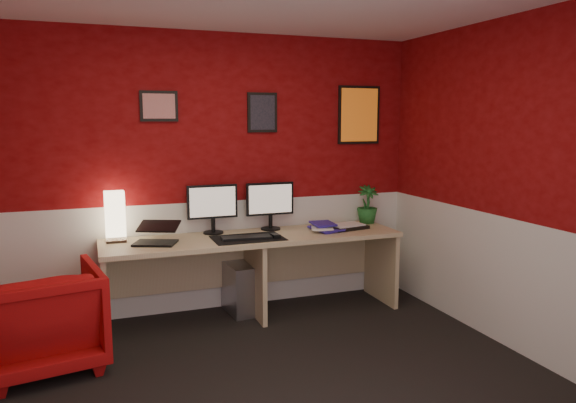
{
  "coord_description": "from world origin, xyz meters",
  "views": [
    {
      "loc": [
        -0.97,
        -3.06,
        1.74
      ],
      "look_at": [
        0.6,
        1.21,
        1.05
      ],
      "focal_mm": 33.87,
      "sensor_mm": 36.0,
      "label": 1
    }
  ],
  "objects_px": {
    "monitor_left": "(213,201)",
    "armchair": "(42,319)",
    "monitor_right": "(270,198)",
    "zen_tray": "(347,227)",
    "shoji_lamp": "(115,218)",
    "potted_plant": "(367,204)",
    "desk": "(255,276)",
    "laptop": "(155,231)",
    "pc_tower": "(238,288)"
  },
  "relations": [
    {
      "from": "desk",
      "to": "pc_tower",
      "type": "distance_m",
      "value": 0.24
    },
    {
      "from": "armchair",
      "to": "shoji_lamp",
      "type": "bearing_deg",
      "value": -139.84
    },
    {
      "from": "desk",
      "to": "monitor_right",
      "type": "xyz_separation_m",
      "value": [
        0.22,
        0.22,
        0.66
      ]
    },
    {
      "from": "desk",
      "to": "monitor_left",
      "type": "bearing_deg",
      "value": 144.46
    },
    {
      "from": "monitor_left",
      "to": "potted_plant",
      "type": "height_order",
      "value": "monitor_left"
    },
    {
      "from": "monitor_left",
      "to": "zen_tray",
      "type": "height_order",
      "value": "monitor_left"
    },
    {
      "from": "zen_tray",
      "to": "pc_tower",
      "type": "height_order",
      "value": "zen_tray"
    },
    {
      "from": "shoji_lamp",
      "to": "pc_tower",
      "type": "distance_m",
      "value": 1.25
    },
    {
      "from": "zen_tray",
      "to": "armchair",
      "type": "bearing_deg",
      "value": -169.49
    },
    {
      "from": "monitor_left",
      "to": "armchair",
      "type": "xyz_separation_m",
      "value": [
        -1.38,
        -0.69,
        -0.66
      ]
    },
    {
      "from": "zen_tray",
      "to": "monitor_left",
      "type": "bearing_deg",
      "value": 170.07
    },
    {
      "from": "monitor_right",
      "to": "potted_plant",
      "type": "distance_m",
      "value": 1.0
    },
    {
      "from": "laptop",
      "to": "monitor_right",
      "type": "height_order",
      "value": "monitor_right"
    },
    {
      "from": "zen_tray",
      "to": "monitor_right",
      "type": "bearing_deg",
      "value": 163.47
    },
    {
      "from": "monitor_left",
      "to": "armchair",
      "type": "bearing_deg",
      "value": -153.23
    },
    {
      "from": "monitor_right",
      "to": "desk",
      "type": "bearing_deg",
      "value": -135.56
    },
    {
      "from": "monitor_left",
      "to": "monitor_right",
      "type": "bearing_deg",
      "value": -1.15
    },
    {
      "from": "armchair",
      "to": "monitor_left",
      "type": "bearing_deg",
      "value": -163.55
    },
    {
      "from": "monitor_left",
      "to": "potted_plant",
      "type": "distance_m",
      "value": 1.53
    },
    {
      "from": "laptop",
      "to": "potted_plant",
      "type": "relative_size",
      "value": 0.9
    },
    {
      "from": "zen_tray",
      "to": "armchair",
      "type": "distance_m",
      "value": 2.66
    },
    {
      "from": "potted_plant",
      "to": "desk",
      "type": "bearing_deg",
      "value": -171.12
    },
    {
      "from": "desk",
      "to": "armchair",
      "type": "distance_m",
      "value": 1.76
    },
    {
      "from": "shoji_lamp",
      "to": "monitor_right",
      "type": "xyz_separation_m",
      "value": [
        1.37,
        0.02,
        0.09
      ]
    },
    {
      "from": "shoji_lamp",
      "to": "laptop",
      "type": "relative_size",
      "value": 1.21
    },
    {
      "from": "shoji_lamp",
      "to": "potted_plant",
      "type": "height_order",
      "value": "shoji_lamp"
    },
    {
      "from": "desk",
      "to": "laptop",
      "type": "distance_m",
      "value": 0.98
    },
    {
      "from": "laptop",
      "to": "potted_plant",
      "type": "distance_m",
      "value": 2.08
    },
    {
      "from": "monitor_right",
      "to": "potted_plant",
      "type": "height_order",
      "value": "monitor_right"
    },
    {
      "from": "monitor_right",
      "to": "armchair",
      "type": "distance_m",
      "value": 2.13
    },
    {
      "from": "desk",
      "to": "monitor_right",
      "type": "bearing_deg",
      "value": 44.44
    },
    {
      "from": "laptop",
      "to": "armchair",
      "type": "height_order",
      "value": "laptop"
    },
    {
      "from": "desk",
      "to": "monitor_left",
      "type": "distance_m",
      "value": 0.76
    },
    {
      "from": "laptop",
      "to": "pc_tower",
      "type": "bearing_deg",
      "value": 36.67
    },
    {
      "from": "monitor_right",
      "to": "zen_tray",
      "type": "relative_size",
      "value": 1.66
    },
    {
      "from": "monitor_right",
      "to": "armchair",
      "type": "relative_size",
      "value": 0.73
    },
    {
      "from": "laptop",
      "to": "monitor_left",
      "type": "height_order",
      "value": "monitor_left"
    },
    {
      "from": "zen_tray",
      "to": "armchair",
      "type": "xyz_separation_m",
      "value": [
        -2.59,
        -0.48,
        -0.38
      ]
    },
    {
      "from": "laptop",
      "to": "monitor_left",
      "type": "distance_m",
      "value": 0.62
    },
    {
      "from": "monitor_right",
      "to": "laptop",
      "type": "bearing_deg",
      "value": -167.25
    },
    {
      "from": "pc_tower",
      "to": "armchair",
      "type": "height_order",
      "value": "armchair"
    },
    {
      "from": "shoji_lamp",
      "to": "potted_plant",
      "type": "xyz_separation_m",
      "value": [
        2.36,
        -0.0,
        -0.02
      ]
    },
    {
      "from": "laptop",
      "to": "zen_tray",
      "type": "relative_size",
      "value": 0.94
    },
    {
      "from": "armchair",
      "to": "laptop",
      "type": "bearing_deg",
      "value": -162.6
    },
    {
      "from": "monitor_right",
      "to": "armchair",
      "type": "bearing_deg",
      "value": -160.33
    },
    {
      "from": "desk",
      "to": "potted_plant",
      "type": "relative_size",
      "value": 7.06
    },
    {
      "from": "shoji_lamp",
      "to": "armchair",
      "type": "relative_size",
      "value": 0.5
    },
    {
      "from": "monitor_right",
      "to": "zen_tray",
      "type": "bearing_deg",
      "value": -16.53
    },
    {
      "from": "monitor_right",
      "to": "zen_tray",
      "type": "distance_m",
      "value": 0.76
    },
    {
      "from": "desk",
      "to": "potted_plant",
      "type": "xyz_separation_m",
      "value": [
        1.21,
        0.19,
        0.55
      ]
    }
  ]
}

